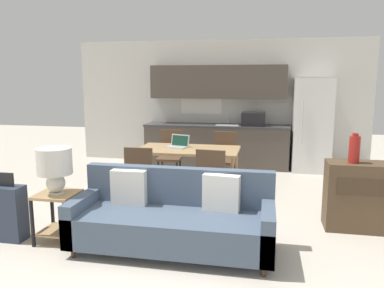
# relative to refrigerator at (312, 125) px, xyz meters

# --- Properties ---
(ground_plane) EXTENTS (20.00, 20.00, 0.00)m
(ground_plane) POSITION_rel_refrigerator_xyz_m (-1.95, -4.23, -0.94)
(ground_plane) COLOR beige
(wall_back) EXTENTS (6.40, 0.07, 2.70)m
(wall_back) POSITION_rel_refrigerator_xyz_m (-1.95, 0.40, 0.41)
(wall_back) COLOR silver
(wall_back) RESTS_ON ground_plane
(kitchen_counter) EXTENTS (3.07, 0.65, 2.15)m
(kitchen_counter) POSITION_rel_refrigerator_xyz_m (-1.93, 0.09, -0.10)
(kitchen_counter) COLOR #4C443D
(kitchen_counter) RESTS_ON ground_plane
(refrigerator) EXTENTS (0.74, 0.72, 1.88)m
(refrigerator) POSITION_rel_refrigerator_xyz_m (0.00, 0.00, 0.00)
(refrigerator) COLOR white
(refrigerator) RESTS_ON ground_plane
(dining_table) EXTENTS (1.60, 0.88, 0.76)m
(dining_table) POSITION_rel_refrigerator_xyz_m (-2.11, -2.11, -0.24)
(dining_table) COLOR tan
(dining_table) RESTS_ON ground_plane
(couch) EXTENTS (2.17, 0.80, 0.86)m
(couch) POSITION_rel_refrigerator_xyz_m (-1.87, -4.06, -0.60)
(couch) COLOR #3D2D1E
(couch) RESTS_ON ground_plane
(side_table) EXTENTS (0.44, 0.44, 0.57)m
(side_table) POSITION_rel_refrigerator_xyz_m (-3.22, -4.12, -0.56)
(side_table) COLOR tan
(side_table) RESTS_ON ground_plane
(table_lamp) EXTENTS (0.39, 0.39, 0.52)m
(table_lamp) POSITION_rel_refrigerator_xyz_m (-3.21, -4.14, -0.04)
(table_lamp) COLOR silver
(table_lamp) RESTS_ON side_table
(credenza) EXTENTS (0.96, 0.41, 0.85)m
(credenza) POSITION_rel_refrigerator_xyz_m (0.33, -3.07, -0.52)
(credenza) COLOR brown
(credenza) RESTS_ON ground_plane
(vase) EXTENTS (0.13, 0.13, 0.36)m
(vase) POSITION_rel_refrigerator_xyz_m (0.15, -3.11, 0.08)
(vase) COLOR maroon
(vase) RESTS_ON credenza
(dining_chair_far_right) EXTENTS (0.44, 0.44, 0.93)m
(dining_chair_far_right) POSITION_rel_refrigerator_xyz_m (-1.60, -1.34, -0.43)
(dining_chair_far_right) COLOR brown
(dining_chair_far_right) RESTS_ON ground_plane
(dining_chair_far_left) EXTENTS (0.44, 0.44, 0.93)m
(dining_chair_far_left) POSITION_rel_refrigerator_xyz_m (-2.63, -1.29, -0.43)
(dining_chair_far_left) COLOR brown
(dining_chair_far_left) RESTS_ON ground_plane
(dining_chair_near_right) EXTENTS (0.46, 0.46, 0.93)m
(dining_chair_near_right) POSITION_rel_refrigerator_xyz_m (-1.61, -2.91, -0.43)
(dining_chair_near_right) COLOR brown
(dining_chair_near_right) RESTS_ON ground_plane
(dining_chair_near_left) EXTENTS (0.43, 0.43, 0.93)m
(dining_chair_near_left) POSITION_rel_refrigerator_xyz_m (-2.62, -2.94, -0.43)
(dining_chair_near_left) COLOR brown
(dining_chair_near_left) RESTS_ON ground_plane
(laptop) EXTENTS (0.38, 0.33, 0.20)m
(laptop) POSITION_rel_refrigerator_xyz_m (-2.30, -2.02, -0.13)
(laptop) COLOR #B7BABC
(laptop) RESTS_ON dining_table
(suitcase) EXTENTS (0.44, 0.22, 0.80)m
(suitcase) POSITION_rel_refrigerator_xyz_m (-3.84, -4.20, -0.61)
(suitcase) COLOR #2D384C
(suitcase) RESTS_ON ground_plane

